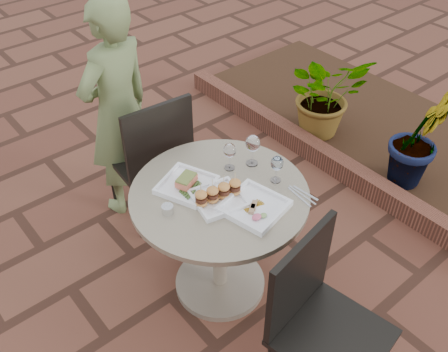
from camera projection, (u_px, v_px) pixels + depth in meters
ground at (171, 296)px, 2.88m from camera, size 60.00×60.00×0.00m
cafe_table at (220, 227)px, 2.63m from camera, size 0.90×0.90×0.73m
chair_far at (153, 152)px, 3.03m from camera, size 0.47×0.47×0.93m
chair_near at (317, 312)px, 2.15m from camera, size 0.51×0.51×0.93m
diner at (118, 111)px, 3.04m from camera, size 0.60×0.46×1.46m
plate_salmon at (187, 184)px, 2.49m from camera, size 0.33×0.33×0.07m
plate_sliders at (218, 195)px, 2.40m from camera, size 0.28×0.28×0.15m
plate_tuna at (254, 206)px, 2.37m from camera, size 0.32×0.32×0.03m
wine_glass_right at (277, 164)px, 2.48m from camera, size 0.06×0.06×0.15m
wine_glass_mid at (230, 151)px, 2.55m from camera, size 0.07×0.07×0.16m
wine_glass_far at (253, 144)px, 2.57m from camera, size 0.08×0.08×0.18m
steel_ramekin at (168, 209)px, 2.35m from camera, size 0.06×0.06×0.04m
cutlery_set at (302, 195)px, 2.46m from camera, size 0.09×0.18×0.00m
planter_curb at (320, 154)px, 3.79m from camera, size 0.12×3.00×0.15m
mulch_bed at (376, 126)px, 4.16m from camera, size 1.30×3.00×0.06m
potted_plant_a at (325, 94)px, 3.84m from camera, size 0.75×0.70×0.68m
potted_plant_b at (419, 138)px, 3.35m from camera, size 0.43×0.36×0.73m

